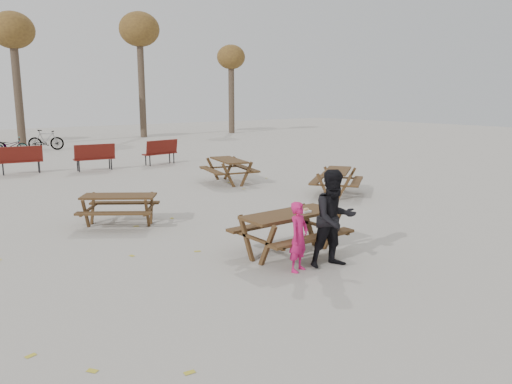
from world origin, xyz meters
TOP-DOWN VIEW (x-y plane):
  - ground at (0.00, 0.00)m, footprint 80.00×80.00m
  - main_picnic_table at (0.00, 0.00)m, footprint 1.80×1.45m
  - food_tray at (0.24, -0.15)m, footprint 0.18×0.11m
  - bread_roll at (0.24, -0.15)m, footprint 0.14×0.06m
  - soda_bottle at (0.17, -0.07)m, footprint 0.07×0.07m
  - child at (-0.45, -0.73)m, footprint 0.49×0.40m
  - adult at (0.17, -0.91)m, footprint 0.92×0.79m
  - picnic_table_east at (4.71, 3.33)m, footprint 2.17×2.11m
  - picnic_table_north at (-1.62, 3.85)m, footprint 2.03×1.96m
  - picnic_table_far at (3.37, 6.87)m, footprint 1.86×2.11m
  - park_bench_row at (-0.80, 12.58)m, footprint 11.30×1.55m
  - tree_row at (0.90, 25.15)m, footprint 32.17×3.52m
  - fallen_leaves at (0.50, 2.50)m, footprint 11.00×11.00m

SIDE VIEW (x-z plane):
  - ground at x=0.00m, z-range 0.00..0.00m
  - fallen_leaves at x=0.50m, z-range 0.00..0.01m
  - picnic_table_north at x=-1.62m, z-range 0.00..0.68m
  - picnic_table_east at x=4.71m, z-range 0.00..0.73m
  - picnic_table_far at x=3.37m, z-range 0.00..0.78m
  - park_bench_row at x=-0.80m, z-range 0.00..1.03m
  - child at x=-0.45m, z-range 0.00..1.16m
  - main_picnic_table at x=0.00m, z-range 0.20..0.97m
  - food_tray at x=0.24m, z-range 0.78..0.81m
  - adult at x=0.17m, z-range 0.00..1.65m
  - bread_roll at x=0.24m, z-range 0.81..0.86m
  - soda_bottle at x=0.17m, z-range 0.76..0.93m
  - tree_row at x=0.90m, z-range 2.06..10.32m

